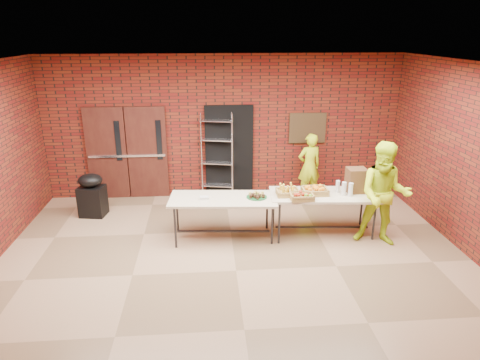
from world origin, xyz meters
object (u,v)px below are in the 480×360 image
covered_grill (92,195)px  table_left (223,201)px  volunteer_man (384,194)px  coffee_dispenser (356,180)px  wire_rack (217,156)px  volunteer_woman (309,166)px  table_right (324,197)px

covered_grill → table_left: bearing=-15.2°
volunteer_man → coffee_dispenser: bearing=143.3°
covered_grill → volunteer_man: volunteer_man is taller
wire_rack → volunteer_woman: size_ratio=1.29×
coffee_dispenser → volunteer_man: bearing=-56.6°
coffee_dispenser → covered_grill: bearing=167.2°
wire_rack → covered_grill: wire_rack is taller
volunteer_woman → covered_grill: bearing=-4.9°
wire_rack → table_left: wire_rack is taller
table_right → volunteer_man: volunteer_man is taller
covered_grill → volunteer_man: 5.75m
wire_rack → table_right: wire_rack is taller
coffee_dispenser → table_right: bearing=-174.4°
table_left → wire_rack: bearing=95.8°
table_right → wire_rack: bearing=136.7°
table_left → covered_grill: size_ratio=2.20×
volunteer_woman → volunteer_man: bearing=96.2°
volunteer_woman → table_right: bearing=72.2°
coffee_dispenser → volunteer_woman: bearing=103.8°
wire_rack → volunteer_woman: wire_rack is taller
table_left → table_right: (1.87, 0.02, 0.01)m
table_left → volunteer_woman: bearing=47.3°
table_right → covered_grill: size_ratio=2.24×
table_left → volunteer_man: bearing=-4.0°
wire_rack → volunteer_man: (2.86, -2.57, -0.03)m
wire_rack → table_left: size_ratio=0.97×
coffee_dispenser → covered_grill: coffee_dispenser is taller
volunteer_woman → volunteer_man: 2.44m
wire_rack → coffee_dispenser: 3.25m
wire_rack → volunteer_man: 3.84m
wire_rack → table_left: (0.04, -2.13, -0.24)m
volunteer_man → wire_rack: bearing=158.0°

